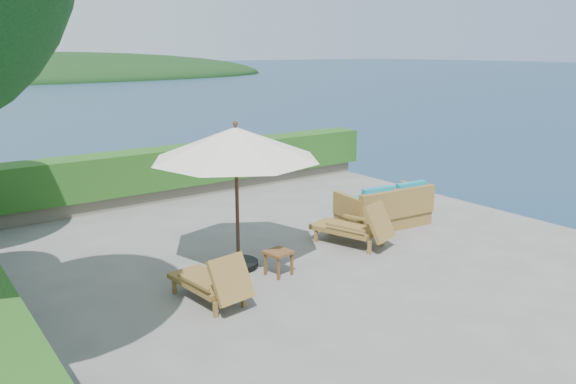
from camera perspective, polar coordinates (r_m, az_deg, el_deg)
ground at (r=10.72m, az=1.23°, el=-6.79°), size 12.00×12.00×0.00m
foundation at (r=11.37m, az=1.19°, el=-14.11°), size 12.00×12.00×3.00m
offshore_island at (r=151.33m, az=-24.61°, el=10.46°), size 126.00×57.60×12.60m
planter_wall_far at (r=15.29m, az=-11.57°, el=0.09°), size 12.00×0.60×0.36m
hedge_far at (r=15.14m, az=-11.70°, el=2.55°), size 12.40×0.90×1.00m
patio_umbrella at (r=9.75m, az=-5.33°, el=4.79°), size 3.35×3.35×2.67m
lounge_left at (r=8.89m, az=-7.66°, el=-8.95°), size 0.80×1.59×0.88m
lounge_right at (r=11.38m, az=6.92°, el=-3.51°), size 1.16×1.78×0.95m
side_table at (r=9.86m, az=-0.97°, el=-6.45°), size 0.48×0.48×0.45m
wicker_loveseat at (r=12.73m, az=9.85°, el=-1.72°), size 2.14×1.24×1.01m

